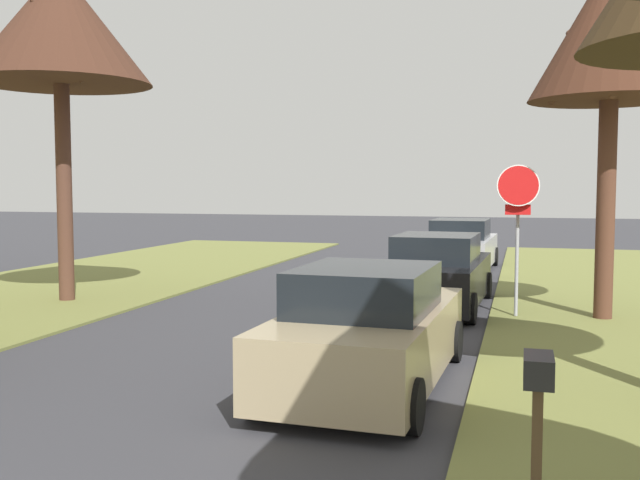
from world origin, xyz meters
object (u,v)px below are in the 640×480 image
object	(u,v)px
parked_sedan_tan	(369,331)
parked_sedan_black	(438,274)
street_tree_right_mid_b	(611,32)
street_tree_left_mid_b	(60,27)
stop_sign_far	(518,207)
curbside_mailbox	(538,389)
parked_sedan_silver	(461,247)

from	to	relation	value
parked_sedan_tan	parked_sedan_black	distance (m)	6.26
street_tree_right_mid_b	street_tree_left_mid_b	distance (m)	11.32
stop_sign_far	street_tree_right_mid_b	bearing A→B (deg)	7.95
stop_sign_far	curbside_mailbox	world-z (taller)	stop_sign_far
parked_sedan_tan	stop_sign_far	bearing A→B (deg)	71.98
street_tree_right_mid_b	parked_sedan_tan	size ratio (longest dim) A/B	1.52
street_tree_left_mid_b	parked_sedan_tan	distance (m)	10.65
street_tree_right_mid_b	curbside_mailbox	distance (m)	10.20
stop_sign_far	parked_sedan_black	size ratio (longest dim) A/B	0.66
street_tree_right_mid_b	parked_sedan_silver	bearing A→B (deg)	113.71
street_tree_left_mid_b	parked_sedan_black	xyz separation A→B (m)	(8.05, 1.42, -5.29)
street_tree_right_mid_b	stop_sign_far	bearing A→B (deg)	-172.05
curbside_mailbox	parked_sedan_tan	bearing A→B (deg)	120.70
parked_sedan_tan	parked_sedan_silver	distance (m)	13.24
street_tree_right_mid_b	curbside_mailbox	world-z (taller)	street_tree_right_mid_b
parked_sedan_black	curbside_mailbox	world-z (taller)	parked_sedan_black
stop_sign_far	parked_sedan_black	world-z (taller)	stop_sign_far
street_tree_left_mid_b	street_tree_right_mid_b	bearing A→B (deg)	4.42
parked_sedan_tan	parked_sedan_silver	world-z (taller)	same
curbside_mailbox	street_tree_right_mid_b	bearing A→B (deg)	81.42
street_tree_left_mid_b	parked_sedan_tan	size ratio (longest dim) A/B	1.63
stop_sign_far	street_tree_left_mid_b	bearing A→B (deg)	-176.17
curbside_mailbox	street_tree_left_mid_b	bearing A→B (deg)	140.27
parked_sedan_silver	stop_sign_far	bearing A→B (deg)	-77.63
parked_sedan_tan	parked_sedan_silver	size ratio (longest dim) A/B	1.00
street_tree_left_mid_b	parked_sedan_silver	size ratio (longest dim) A/B	1.63
street_tree_left_mid_b	curbside_mailbox	bearing A→B (deg)	-39.73
stop_sign_far	curbside_mailbox	xyz separation A→B (m)	(0.24, -8.88, -1.12)
stop_sign_far	parked_sedan_silver	world-z (taller)	stop_sign_far
parked_sedan_tan	curbside_mailbox	size ratio (longest dim) A/B	3.52
parked_sedan_black	curbside_mailbox	xyz separation A→B (m)	(1.85, -9.65, 0.33)
parked_sedan_black	curbside_mailbox	size ratio (longest dim) A/B	3.52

